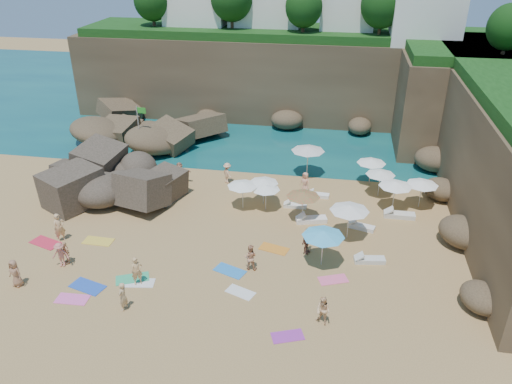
% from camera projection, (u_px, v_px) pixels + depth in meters
% --- Properties ---
extents(ground, '(120.00, 120.00, 0.00)m').
position_uv_depth(ground, '(216.00, 239.00, 31.26)').
color(ground, tan).
rests_on(ground, ground).
extents(seawater, '(120.00, 120.00, 0.00)m').
position_uv_depth(seawater, '(279.00, 100.00, 57.48)').
color(seawater, '#0C4751').
rests_on(seawater, ground).
extents(cliff_back, '(44.00, 8.00, 8.00)m').
position_uv_depth(cliff_back, '(293.00, 77.00, 50.96)').
color(cliff_back, brown).
rests_on(cliff_back, ground).
extents(cliff_corner, '(10.00, 12.00, 8.00)m').
position_uv_depth(cliff_corner, '(455.00, 98.00, 44.32)').
color(cliff_corner, brown).
rests_on(cliff_corner, ground).
extents(rock_promontory, '(12.00, 7.00, 2.00)m').
position_uv_depth(rock_promontory, '(144.00, 137.00, 46.91)').
color(rock_promontory, brown).
rests_on(rock_promontory, ground).
extents(clifftop_buildings, '(28.48, 9.48, 7.00)m').
position_uv_depth(clifftop_buildings, '(306.00, 1.00, 48.16)').
color(clifftop_buildings, white).
rests_on(clifftop_buildings, cliff_back).
extents(clifftop_trees, '(35.60, 23.82, 4.40)m').
position_uv_depth(clifftop_trees, '(321.00, 10.00, 42.40)').
color(clifftop_trees, '#11380F').
rests_on(clifftop_trees, ground).
extents(marina_masts, '(3.10, 0.10, 6.00)m').
position_uv_depth(marina_masts, '(140.00, 68.00, 58.59)').
color(marina_masts, white).
rests_on(marina_masts, ground).
extents(rock_outcrop, '(9.15, 7.93, 3.09)m').
position_uv_depth(rock_outcrop, '(122.00, 192.00, 36.98)').
color(rock_outcrop, brown).
rests_on(rock_outcrop, ground).
extents(flag_pole, '(0.84, 0.12, 4.31)m').
position_uv_depth(flag_pole, '(140.00, 124.00, 42.05)').
color(flag_pole, silver).
rests_on(flag_pole, ground).
extents(parasol_0, '(1.96, 1.96, 1.85)m').
position_uv_depth(parasol_0, '(266.00, 187.00, 33.91)').
color(parasol_0, silver).
rests_on(parasol_0, ground).
extents(parasol_1, '(2.09, 2.09, 1.98)m').
position_uv_depth(parasol_1, '(263.00, 181.00, 34.55)').
color(parasol_1, silver).
rests_on(parasol_1, ground).
extents(parasol_2, '(2.62, 2.62, 2.48)m').
position_uv_depth(parasol_2, '(308.00, 148.00, 38.55)').
color(parasol_2, silver).
rests_on(parasol_2, ground).
extents(parasol_3, '(2.18, 2.18, 2.07)m').
position_uv_depth(parasol_3, '(372.00, 161.00, 37.35)').
color(parasol_3, silver).
rests_on(parasol_3, ground).
extents(parasol_4, '(2.20, 2.20, 2.08)m').
position_uv_depth(parasol_4, '(422.00, 183.00, 34.09)').
color(parasol_4, silver).
rests_on(parasol_4, ground).
extents(parasol_5, '(2.13, 2.13, 2.02)m').
position_uv_depth(parasol_5, '(243.00, 184.00, 34.04)').
color(parasol_5, silver).
rests_on(parasol_5, ground).
extents(parasol_6, '(2.24, 2.24, 2.12)m').
position_uv_depth(parasol_6, '(303.00, 194.00, 32.49)').
color(parasol_6, silver).
rests_on(parasol_6, ground).
extents(parasol_7, '(2.12, 2.12, 2.01)m').
position_uv_depth(parasol_7, '(381.00, 173.00, 35.65)').
color(parasol_7, silver).
rests_on(parasol_7, ground).
extents(parasol_8, '(2.27, 2.27, 2.15)m').
position_uv_depth(parasol_8, '(396.00, 184.00, 33.76)').
color(parasol_8, silver).
rests_on(parasol_8, ground).
extents(parasol_10, '(2.44, 2.44, 2.31)m').
position_uv_depth(parasol_10, '(323.00, 233.00, 27.94)').
color(parasol_10, silver).
rests_on(parasol_10, ground).
extents(parasol_11, '(2.45, 2.45, 2.32)m').
position_uv_depth(parasol_11, '(350.00, 208.00, 30.50)').
color(parasol_11, silver).
rests_on(parasol_11, ground).
extents(lounger_0, '(2.13, 1.18, 0.32)m').
position_uv_depth(lounger_0, '(311.00, 220.00, 33.11)').
color(lounger_0, white).
rests_on(lounger_0, ground).
extents(lounger_1, '(1.63, 0.61, 0.25)m').
position_uv_depth(lounger_1, '(295.00, 205.00, 34.90)').
color(lounger_1, white).
rests_on(lounger_1, ground).
extents(lounger_2, '(2.06, 0.70, 0.32)m').
position_uv_depth(lounger_2, '(399.00, 215.00, 33.64)').
color(lounger_2, silver).
rests_on(lounger_2, ground).
extents(lounger_3, '(1.82, 1.05, 0.27)m').
position_uv_depth(lounger_3, '(361.00, 227.00, 32.36)').
color(lounger_3, white).
rests_on(lounger_3, ground).
extents(lounger_4, '(1.66, 0.65, 0.25)m').
position_uv_depth(lounger_4, '(318.00, 195.00, 36.28)').
color(lounger_4, white).
rests_on(lounger_4, ground).
extents(lounger_5, '(1.85, 0.86, 0.28)m').
position_uv_depth(lounger_5, '(370.00, 260.00, 29.07)').
color(lounger_5, silver).
rests_on(lounger_5, ground).
extents(towel_0, '(2.11, 1.46, 0.03)m').
position_uv_depth(towel_0, '(88.00, 286.00, 27.09)').
color(towel_0, blue).
rests_on(towel_0, ground).
extents(towel_1, '(1.74, 0.92, 0.03)m').
position_uv_depth(towel_1, '(72.00, 299.00, 26.15)').
color(towel_1, pink).
rests_on(towel_1, ground).
extents(towel_3, '(2.02, 1.56, 0.03)m').
position_uv_depth(towel_3, '(132.00, 279.00, 27.71)').
color(towel_3, '#31AB70').
rests_on(towel_3, ground).
extents(towel_4, '(1.86, 0.96, 0.03)m').
position_uv_depth(towel_4, '(98.00, 241.00, 31.06)').
color(towel_4, gold).
rests_on(towel_4, ground).
extents(towel_5, '(1.73, 1.05, 0.03)m').
position_uv_depth(towel_5, '(140.00, 283.00, 27.36)').
color(towel_5, silver).
rests_on(towel_5, ground).
extents(towel_6, '(1.71, 1.27, 0.03)m').
position_uv_depth(towel_6, '(288.00, 336.00, 23.75)').
color(towel_6, purple).
rests_on(towel_6, ground).
extents(towel_7, '(2.15, 1.52, 0.03)m').
position_uv_depth(towel_7, '(46.00, 243.00, 30.91)').
color(towel_7, red).
rests_on(towel_7, ground).
extents(towel_8, '(1.99, 1.48, 0.03)m').
position_uv_depth(towel_8, '(230.00, 271.00, 28.34)').
color(towel_8, '#277CD1').
rests_on(towel_8, ground).
extents(towel_9, '(1.78, 1.34, 0.03)m').
position_uv_depth(towel_9, '(333.00, 280.00, 27.62)').
color(towel_9, pink).
rests_on(towel_9, ground).
extents(towel_10, '(1.91, 1.30, 0.03)m').
position_uv_depth(towel_10, '(274.00, 249.00, 30.32)').
color(towel_10, orange).
rests_on(towel_10, ground).
extents(towel_13, '(1.73, 1.29, 0.03)m').
position_uv_depth(towel_13, '(240.00, 292.00, 26.65)').
color(towel_13, silver).
rests_on(towel_13, ground).
extents(person_stand_0, '(0.79, 0.81, 1.88)m').
position_uv_depth(person_stand_0, '(59.00, 228.00, 30.74)').
color(person_stand_0, tan).
rests_on(person_stand_0, ground).
extents(person_stand_1, '(0.77, 0.60, 1.59)m').
position_uv_depth(person_stand_1, '(250.00, 257.00, 28.19)').
color(person_stand_1, tan).
rests_on(person_stand_1, ground).
extents(person_stand_2, '(1.03, 1.09, 1.65)m').
position_uv_depth(person_stand_2, '(227.00, 173.00, 37.97)').
color(person_stand_2, '#E2AC80').
rests_on(person_stand_2, ground).
extents(person_stand_3, '(0.80, 1.07, 1.68)m').
position_uv_depth(person_stand_3, '(307.00, 241.00, 29.60)').
color(person_stand_3, '#8B5745').
rests_on(person_stand_3, ground).
extents(person_stand_4, '(0.91, 0.79, 1.63)m').
position_uv_depth(person_stand_4, '(305.00, 183.00, 36.53)').
color(person_stand_4, tan).
rests_on(person_stand_4, ground).
extents(person_stand_5, '(1.63, 1.18, 1.73)m').
position_uv_depth(person_stand_5, '(180.00, 173.00, 37.89)').
color(person_stand_5, tan).
rests_on(person_stand_5, ground).
extents(person_stand_6, '(0.49, 0.65, 1.64)m').
position_uv_depth(person_stand_6, '(123.00, 296.00, 25.10)').
color(person_stand_6, tan).
rests_on(person_stand_6, ground).
extents(person_lie_0, '(1.12, 1.61, 0.41)m').
position_uv_depth(person_lie_0, '(62.00, 263.00, 28.66)').
color(person_lie_0, '#CB7565').
rests_on(person_lie_0, ground).
extents(person_lie_1, '(1.52, 1.63, 0.35)m').
position_uv_depth(person_lie_1, '(68.00, 260.00, 28.97)').
color(person_lie_1, '#F9C38D').
rests_on(person_lie_1, ground).
extents(person_lie_2, '(1.12, 1.73, 0.43)m').
position_uv_depth(person_lie_2, '(18.00, 282.00, 27.09)').
color(person_lie_2, '#9B6B4D').
rests_on(person_lie_2, ground).
extents(person_lie_4, '(1.44, 1.71, 0.40)m').
position_uv_depth(person_lie_4, '(138.00, 281.00, 27.23)').
color(person_lie_4, tan).
rests_on(person_lie_4, ground).
extents(person_lie_5, '(1.48, 1.70, 0.58)m').
position_uv_depth(person_lie_5, '(322.00, 319.00, 24.41)').
color(person_lie_5, '#E6B682').
rests_on(person_lie_5, ground).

